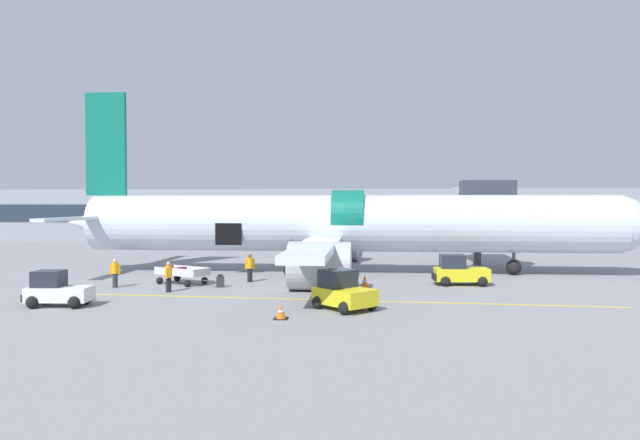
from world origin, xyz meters
TOP-DOWN VIEW (x-y plane):
  - ground_plane at (0.00, 0.00)m, footprint 500.00×500.00m
  - apron_marking_line at (0.13, -5.72)m, footprint 28.50×1.84m
  - terminal_strip at (0.00, 38.99)m, footprint 89.67×12.15m
  - jet_bridge_stub at (10.81, 10.04)m, footprint 3.59×8.50m
  - airplane at (0.87, 4.84)m, footprint 38.35×29.40m
  - baggage_tug_lead at (-11.17, -8.48)m, footprint 2.91×1.85m
  - baggage_tug_mid at (7.81, -0.04)m, footprint 3.14×1.95m
  - baggage_tug_rear at (1.61, -8.03)m, footprint 2.99×3.00m
  - baggage_cart_loading at (-7.88, -1.18)m, footprint 3.89×2.59m
  - ground_crew_loader_a at (-4.22, 0.05)m, footprint 0.56×0.51m
  - ground_crew_loader_b at (-11.12, -2.76)m, footprint 0.55×0.43m
  - ground_crew_driver at (-7.64, -4.04)m, footprint 0.39×0.55m
  - suitcase_on_tarmac_upright at (-5.40, -2.16)m, footprint 0.49×0.38m
  - safety_cone_engine_left at (-0.74, -10.35)m, footprint 0.57×0.57m
  - safety_cone_wingtip at (2.52, -2.08)m, footprint 0.62×0.62m

SIDE VIEW (x-z plane):
  - ground_plane at x=0.00m, z-range 0.00..0.00m
  - apron_marking_line at x=0.13m, z-range 0.00..0.01m
  - safety_cone_engine_left at x=-0.74m, z-range -0.02..0.55m
  - suitcase_on_tarmac_upright at x=-5.40m, z-range -0.05..0.66m
  - safety_cone_wingtip at x=2.52m, z-range -0.02..0.74m
  - baggage_cart_loading at x=-7.88m, z-range 0.00..1.05m
  - baggage_tug_lead at x=-11.17m, z-range -0.13..1.48m
  - baggage_tug_rear at x=1.61m, z-range -0.13..1.58m
  - baggage_tug_mid at x=7.81m, z-range -0.13..1.59m
  - ground_crew_loader_b at x=-11.12m, z-range 0.04..1.62m
  - ground_crew_driver at x=-7.64m, z-range 0.04..1.62m
  - ground_crew_loader_a at x=-4.22m, z-range 0.04..1.71m
  - terminal_strip at x=0.00m, z-range 0.00..6.30m
  - airplane at x=0.87m, z-range -2.89..9.25m
  - jet_bridge_stub at x=10.81m, z-range 1.39..7.57m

